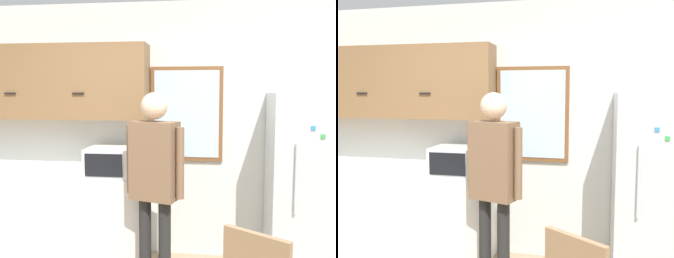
% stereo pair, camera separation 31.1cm
% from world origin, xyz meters
% --- Properties ---
extents(back_wall, '(6.00, 0.06, 2.70)m').
position_xyz_m(back_wall, '(0.00, 1.93, 1.35)').
color(back_wall, silver).
rests_on(back_wall, ground_plane).
extents(counter, '(2.07, 0.59, 0.92)m').
position_xyz_m(counter, '(-1.17, 1.61, 0.46)').
color(counter, silver).
rests_on(counter, ground_plane).
extents(upper_cabinets, '(2.07, 0.34, 0.77)m').
position_xyz_m(upper_cabinets, '(-1.17, 1.74, 1.87)').
color(upper_cabinets, olive).
extents(microwave, '(0.53, 0.41, 0.28)m').
position_xyz_m(microwave, '(-0.45, 1.58, 1.07)').
color(microwave, white).
rests_on(microwave, counter).
extents(person, '(0.53, 0.33, 1.76)m').
position_xyz_m(person, '(0.03, 1.14, 1.08)').
color(person, black).
rests_on(person, ground_plane).
extents(refrigerator, '(0.81, 0.66, 1.76)m').
position_xyz_m(refrigerator, '(1.47, 1.58, 0.88)').
color(refrigerator, silver).
rests_on(refrigerator, ground_plane).
extents(window, '(0.76, 0.05, 0.99)m').
position_xyz_m(window, '(0.25, 1.89, 1.53)').
color(window, brown).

